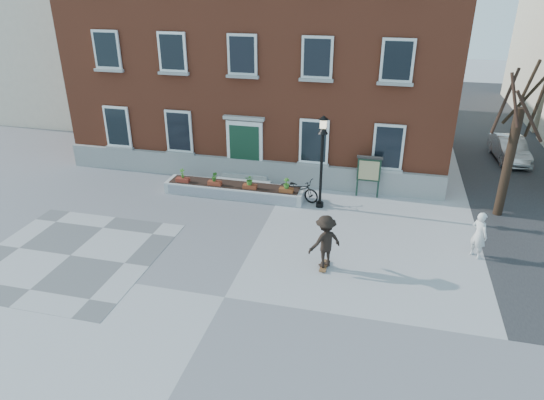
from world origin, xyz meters
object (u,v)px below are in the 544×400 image
(bicycle, at_px, (298,189))
(skateboarder, at_px, (325,241))
(bystander, at_px, (479,235))
(lamp_post, at_px, (322,149))
(parked_car, at_px, (510,149))
(notice_board, at_px, (369,170))

(bicycle, bearing_deg, skateboarder, -142.09)
(bystander, height_order, lamp_post, lamp_post)
(bicycle, height_order, lamp_post, lamp_post)
(parked_car, relative_size, notice_board, 2.01)
(lamp_post, distance_m, skateboarder, 4.91)
(bicycle, distance_m, notice_board, 3.14)
(lamp_post, bearing_deg, bicycle, 154.14)
(bicycle, relative_size, bystander, 1.12)
(lamp_post, height_order, skateboarder, lamp_post)
(bicycle, bearing_deg, bystander, -96.73)
(notice_board, relative_size, skateboarder, 0.98)
(bystander, bearing_deg, bicycle, 24.23)
(bystander, xyz_separation_m, lamp_post, (-5.84, 2.64, 1.69))
(lamp_post, bearing_deg, notice_board, 39.32)
(bystander, xyz_separation_m, notice_board, (-3.98, 4.16, 0.42))
(bystander, height_order, notice_board, notice_board)
(lamp_post, xyz_separation_m, skateboarder, (0.84, -4.58, -1.55))
(lamp_post, bearing_deg, parked_car, 42.28)
(parked_car, bearing_deg, skateboarder, -127.11)
(bicycle, relative_size, notice_board, 1.02)
(parked_car, xyz_separation_m, skateboarder, (-7.91, -12.54, 0.37))
(notice_board, bearing_deg, parked_car, 43.04)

